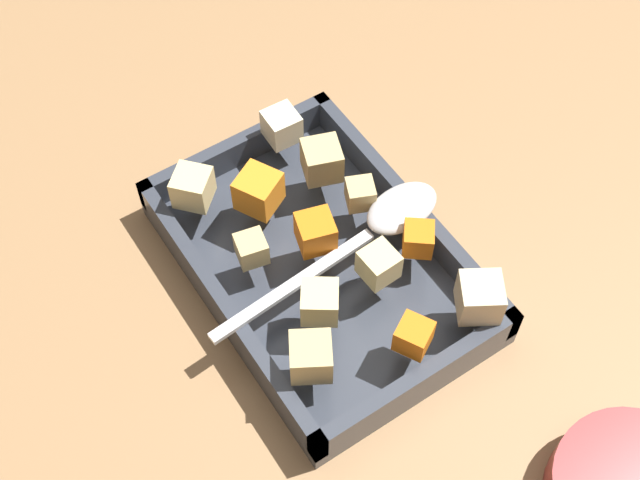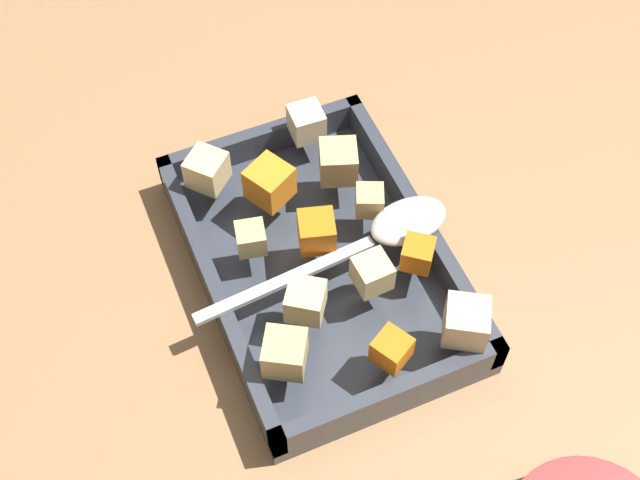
# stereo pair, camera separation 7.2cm
# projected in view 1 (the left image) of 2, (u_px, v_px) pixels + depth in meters

# --- Properties ---
(ground_plane) EXTENTS (4.00, 4.00, 0.00)m
(ground_plane) POSITION_uv_depth(u_px,v_px,m) (295.00, 275.00, 0.77)
(ground_plane) COLOR #936D47
(baking_dish) EXTENTS (0.29, 0.20, 0.05)m
(baking_dish) POSITION_uv_depth(u_px,v_px,m) (320.00, 266.00, 0.76)
(baking_dish) COLOR #333842
(baking_dish) RESTS_ON ground_plane
(carrot_chunk_far_left) EXTENTS (0.04, 0.04, 0.03)m
(carrot_chunk_far_left) POSITION_uv_depth(u_px,v_px,m) (418.00, 239.00, 0.72)
(carrot_chunk_far_left) COLOR orange
(carrot_chunk_far_left) RESTS_ON baking_dish
(carrot_chunk_heap_side) EXTENTS (0.03, 0.03, 0.03)m
(carrot_chunk_heap_side) POSITION_uv_depth(u_px,v_px,m) (414.00, 336.00, 0.67)
(carrot_chunk_heap_side) COLOR orange
(carrot_chunk_heap_side) RESTS_ON baking_dish
(carrot_chunk_under_handle) EXTENTS (0.05, 0.05, 0.03)m
(carrot_chunk_under_handle) POSITION_uv_depth(u_px,v_px,m) (262.00, 189.00, 0.74)
(carrot_chunk_under_handle) COLOR orange
(carrot_chunk_under_handle) RESTS_ON baking_dish
(carrot_chunk_mid_left) EXTENTS (0.04, 0.04, 0.03)m
(carrot_chunk_mid_left) POSITION_uv_depth(u_px,v_px,m) (316.00, 232.00, 0.72)
(carrot_chunk_mid_left) COLOR orange
(carrot_chunk_mid_left) RESTS_ON baking_dish
(potato_chunk_rim_edge) EXTENTS (0.04, 0.04, 0.03)m
(potato_chunk_rim_edge) POSITION_uv_depth(u_px,v_px,m) (311.00, 357.00, 0.66)
(potato_chunk_rim_edge) COLOR tan
(potato_chunk_rim_edge) RESTS_ON baking_dish
(potato_chunk_far_right) EXTENTS (0.05, 0.05, 0.03)m
(potato_chunk_far_right) POSITION_uv_depth(u_px,v_px,m) (480.00, 297.00, 0.68)
(potato_chunk_far_right) COLOR beige
(potato_chunk_far_right) RESTS_ON baking_dish
(potato_chunk_corner_se) EXTENTS (0.04, 0.04, 0.03)m
(potato_chunk_corner_se) POSITION_uv_depth(u_px,v_px,m) (322.00, 160.00, 0.76)
(potato_chunk_corner_se) COLOR tan
(potato_chunk_corner_se) RESTS_ON baking_dish
(potato_chunk_corner_ne) EXTENTS (0.04, 0.04, 0.03)m
(potato_chunk_corner_ne) POSITION_uv_depth(u_px,v_px,m) (320.00, 302.00, 0.68)
(potato_chunk_corner_ne) COLOR #E0CC89
(potato_chunk_corner_ne) RESTS_ON baking_dish
(potato_chunk_front_center) EXTENTS (0.03, 0.03, 0.02)m
(potato_chunk_front_center) POSITION_uv_depth(u_px,v_px,m) (360.00, 194.00, 0.75)
(potato_chunk_front_center) COLOR tan
(potato_chunk_front_center) RESTS_ON baking_dish
(potato_chunk_corner_nw) EXTENTS (0.04, 0.04, 0.03)m
(potato_chunk_corner_nw) POSITION_uv_depth(u_px,v_px,m) (193.00, 187.00, 0.75)
(potato_chunk_corner_nw) COLOR #E0CC89
(potato_chunk_corner_nw) RESTS_ON baking_dish
(potato_chunk_corner_sw) EXTENTS (0.03, 0.03, 0.03)m
(potato_chunk_corner_sw) POSITION_uv_depth(u_px,v_px,m) (379.00, 265.00, 0.70)
(potato_chunk_corner_sw) COLOR #E0CC89
(potato_chunk_corner_sw) RESTS_ON baking_dish
(potato_chunk_mid_right) EXTENTS (0.03, 0.03, 0.03)m
(potato_chunk_mid_right) POSITION_uv_depth(u_px,v_px,m) (282.00, 126.00, 0.79)
(potato_chunk_mid_right) COLOR beige
(potato_chunk_mid_right) RESTS_ON baking_dish
(potato_chunk_heap_top) EXTENTS (0.03, 0.03, 0.02)m
(potato_chunk_heap_top) POSITION_uv_depth(u_px,v_px,m) (251.00, 249.00, 0.72)
(potato_chunk_heap_top) COLOR tan
(potato_chunk_heap_top) RESTS_ON baking_dish
(serving_spoon) EXTENTS (0.05, 0.24, 0.02)m
(serving_spoon) POSITION_uv_depth(u_px,v_px,m) (390.00, 217.00, 0.74)
(serving_spoon) COLOR silver
(serving_spoon) RESTS_ON baking_dish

